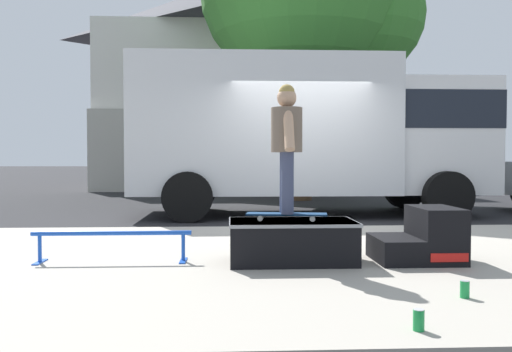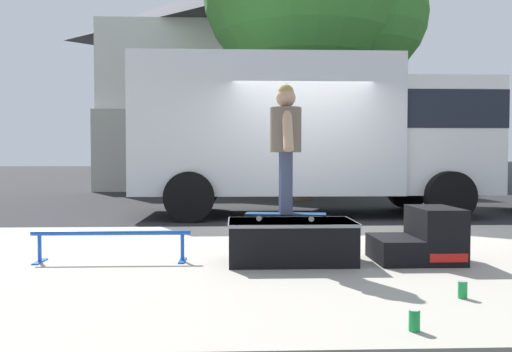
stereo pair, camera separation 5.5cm
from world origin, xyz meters
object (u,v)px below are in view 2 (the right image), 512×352
soda_can_b (463,290)px  box_truck (313,130)px  grind_rail (111,238)px  skateboard (286,215)px  skate_box (291,240)px  soda_can (414,320)px  skater_kid (286,138)px  kicker_ramp (422,239)px

soda_can_b → box_truck: box_truck is taller
grind_rail → skateboard: skateboard is taller
box_truck → skate_box: bearing=-100.6°
soda_can → box_truck: bearing=86.1°
skater_kid → soda_can: 2.43m
skate_box → box_truck: (1.01, 5.38, 1.36)m
skateboard → soda_can_b: skateboard is taller
grind_rail → box_truck: box_truck is taller
skateboard → skater_kid: (-0.00, 0.00, 0.75)m
kicker_ramp → box_truck: bearing=93.0°
skater_kid → soda_can_b: skater_kid is taller
skater_kid → soda_can_b: (1.15, -1.38, -1.15)m
box_truck → grind_rail: bearing=-117.6°
skateboard → skate_box: bearing=-27.6°
skate_box → soda_can: size_ratio=9.67×
skate_box → soda_can_b: skate_box is taller
soda_can → soda_can_b: (0.59, 0.69, 0.00)m
skate_box → soda_can_b: bearing=-51.0°
grind_rail → skater_kid: bearing=-2.2°
skater_kid → grind_rail: bearing=177.8°
skateboard → grind_rail: bearing=177.8°
skateboard → skater_kid: 0.75m
kicker_ramp → skater_kid: size_ratio=0.65×
skateboard → skater_kid: skater_kid is taller
skater_kid → soda_can: size_ratio=9.92×
soda_can → soda_can_b: 0.91m
skate_box → soda_can_b: (1.09, -1.35, -0.15)m
skater_kid → soda_can_b: bearing=-50.3°
grind_rail → skater_kid: 1.96m
kicker_ramp → skater_kid: bearing=178.8°
grind_rail → skateboard: (1.70, -0.07, 0.23)m
skateboard → box_truck: size_ratio=0.12×
grind_rail → skater_kid: size_ratio=1.23×
skate_box → skater_kid: skater_kid is taller
kicker_ramp → soda_can_b: size_ratio=6.40×
skate_box → kicker_ramp: 1.29m
grind_rail → box_truck: bearing=62.4°
skate_box → soda_can: skate_box is taller
grind_rail → skateboard: size_ratio=1.92×
grind_rail → skateboard: 1.71m
skate_box → skateboard: size_ratio=1.52×
skate_box → box_truck: bearing=79.4°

